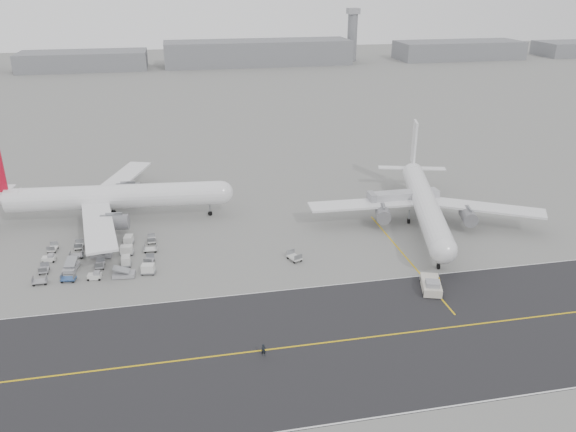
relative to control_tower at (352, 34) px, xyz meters
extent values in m
plane|color=gray|center=(-100.00, -265.00, -16.25)|extent=(700.00, 700.00, 0.00)
cube|color=#28282B|center=(-95.00, -283.00, -16.24)|extent=(220.00, 32.00, 0.02)
cube|color=gold|center=(-95.00, -283.00, -16.22)|extent=(220.00, 0.30, 0.01)
cube|color=silver|center=(-95.00, -267.20, -16.22)|extent=(220.00, 0.25, 0.01)
cube|color=silver|center=(-95.00, -298.80, -16.22)|extent=(220.00, 0.25, 0.01)
cube|color=gold|center=(-70.00, -260.00, -16.23)|extent=(0.30, 40.00, 0.01)
cylinder|color=slate|center=(0.00, 0.00, -2.25)|extent=(6.00, 6.00, 28.00)
cube|color=#9F9FA5|center=(0.00, 0.00, 13.25)|extent=(7.00, 7.00, 3.50)
cylinder|color=white|center=(-124.84, -230.39, -10.92)|extent=(45.64, 9.16, 5.20)
sphere|color=white|center=(-102.25, -232.39, -10.92)|extent=(5.10, 5.10, 5.10)
cone|color=white|center=(-148.53, -228.31, -10.53)|extent=(9.23, 5.44, 4.68)
cube|color=white|center=(-148.96, -223.69, -10.40)|extent=(3.21, 8.48, 0.25)
cube|color=white|center=(-127.14, -243.94, -11.57)|extent=(9.34, 25.45, 0.45)
cube|color=white|center=(-124.74, -216.66, -11.57)|extent=(13.35, 25.33, 0.45)
cylinder|color=slate|center=(-124.56, -239.86, -12.87)|extent=(5.79, 3.70, 3.22)
cylinder|color=slate|center=(-122.91, -221.12, -12.87)|extent=(5.79, 3.70, 3.22)
cylinder|color=black|center=(-105.00, -232.14, -15.76)|extent=(1.02, 0.58, 0.98)
cylinder|color=black|center=(-126.77, -233.36, -15.76)|extent=(1.02, 0.58, 0.98)
cylinder|color=black|center=(-126.22, -227.14, -15.76)|extent=(1.02, 0.58, 0.98)
cylinder|color=gray|center=(-105.00, -232.14, -14.40)|extent=(0.36, 0.36, 2.73)
cylinder|color=white|center=(-60.92, -247.31, -11.25)|extent=(16.23, 42.28, 4.88)
sphere|color=white|center=(-66.68, -267.79, -11.25)|extent=(4.78, 4.78, 4.78)
cone|color=white|center=(-54.87, -225.83, -10.89)|extent=(6.48, 9.18, 4.39)
cube|color=white|center=(-54.73, -225.33, -4.14)|extent=(1.75, 4.63, 10.38)
cube|color=white|center=(-58.78, -223.92, -10.77)|extent=(8.13, 4.36, 0.25)
cube|color=white|center=(-50.54, -226.24, -10.77)|extent=(8.13, 4.36, 0.25)
cube|color=white|center=(-73.00, -242.83, -11.86)|extent=(23.50, 5.89, 0.45)
cube|color=white|center=(-48.27, -249.79, -11.86)|extent=(22.85, 16.08, 0.45)
cylinder|color=slate|center=(-69.69, -245.92, -13.08)|extent=(4.32, 5.81, 3.02)
cylinder|color=slate|center=(-52.71, -250.70, -13.08)|extent=(4.32, 5.81, 3.02)
cylinder|color=black|center=(-65.98, -265.29, -15.73)|extent=(0.77, 1.15, 1.06)
cylinder|color=black|center=(-63.31, -245.02, -15.73)|extent=(0.77, 1.15, 1.06)
cylinder|color=black|center=(-57.68, -246.60, -15.73)|extent=(0.77, 1.15, 1.06)
cylinder|color=gray|center=(-65.98, -265.29, -14.44)|extent=(0.36, 0.36, 2.56)
cube|color=beige|center=(-70.50, -271.91, -15.40)|extent=(4.77, 6.86, 1.41)
cube|color=#9F9FA5|center=(-70.92, -273.25, -14.34)|extent=(2.72, 2.59, 0.91)
cylinder|color=gray|center=(-69.33, -268.26, -15.75)|extent=(0.95, 2.54, 0.16)
cylinder|color=black|center=(-72.48, -273.81, -15.80)|extent=(0.66, 0.99, 0.91)
cylinder|color=black|center=(-69.98, -274.61, -15.80)|extent=(0.66, 0.99, 0.91)
cylinder|color=black|center=(-71.01, -269.21, -15.80)|extent=(0.66, 0.99, 0.91)
cylinder|color=black|center=(-68.52, -270.00, -15.80)|extent=(0.66, 0.99, 0.91)
cylinder|color=gray|center=(-56.17, -241.54, -14.19)|extent=(1.65, 1.65, 4.12)
cube|color=#9F9FA5|center=(-56.17, -241.54, -15.89)|extent=(2.69, 2.69, 0.72)
cube|color=silver|center=(-63.38, -241.56, -11.52)|extent=(15.46, 2.94, 2.68)
cube|color=#9F9FA5|center=(-70.79, -241.59, -11.52)|extent=(1.25, 3.30, 3.09)
cylinder|color=black|center=(-55.04, -240.40, -15.94)|extent=(0.31, 0.62, 0.62)
imported|color=black|center=(-101.23, -284.17, -15.33)|extent=(0.68, 0.45, 1.84)
imported|color=gold|center=(-68.76, -271.15, -15.39)|extent=(0.94, 0.79, 1.73)
camera|label=1|loc=(-110.64, -348.37, 32.90)|focal=35.00mm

